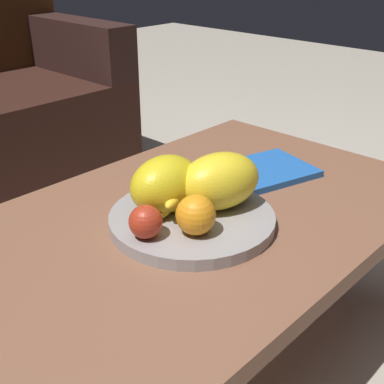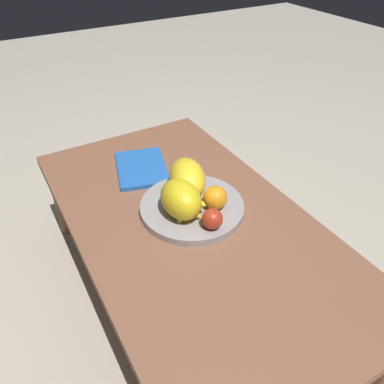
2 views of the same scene
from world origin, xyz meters
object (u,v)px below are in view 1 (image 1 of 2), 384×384
melon_smaller_beside (219,181)px  apple_front (146,222)px  magazine (261,172)px  fruit_bowl (192,219)px  orange_front (196,215)px  coffee_table (170,242)px  melon_large_front (165,184)px  banana_bunch (174,197)px

melon_smaller_beside → apple_front: melon_smaller_beside is taller
melon_smaller_beside → magazine: size_ratio=0.72×
fruit_bowl → orange_front: bearing=-131.5°
magazine → coffee_table: bearing=-160.5°
melon_large_front → apple_front: bearing=-153.3°
fruit_bowl → melon_large_front: size_ratio=2.14×
melon_smaller_beside → orange_front: size_ratio=2.32×
fruit_bowl → coffee_table: bearing=144.4°
orange_front → banana_bunch: bearing=69.4°
fruit_bowl → apple_front: 0.13m
fruit_bowl → apple_front: bearing=179.2°
fruit_bowl → orange_front: orange_front is taller
melon_large_front → apple_front: melon_large_front is taller
orange_front → magazine: 0.37m
apple_front → coffee_table: bearing=16.5°
magazine → orange_front: bearing=-147.4°
melon_smaller_beside → magazine: melon_smaller_beside is taller
melon_large_front → orange_front: (-0.03, -0.11, -0.02)m
orange_front → banana_bunch: (0.04, 0.09, -0.01)m
coffee_table → apple_front: bearing=-163.5°
coffee_table → melon_smaller_beside: 0.16m
orange_front → apple_front: 0.09m
fruit_bowl → melon_large_front: 0.09m
melon_large_front → magazine: (0.33, -0.01, -0.08)m
fruit_bowl → magazine: size_ratio=1.36×
coffee_table → magazine: size_ratio=5.08×
orange_front → coffee_table: bearing=82.0°
coffee_table → fruit_bowl: fruit_bowl is taller
melon_smaller_beside → orange_front: 0.12m
coffee_table → banana_bunch: bearing=24.8°
coffee_table → orange_front: orange_front is taller
melon_smaller_beside → magazine: 0.26m
melon_smaller_beside → banana_bunch: size_ratio=1.12×
melon_smaller_beside → fruit_bowl: bearing=163.8°
banana_bunch → orange_front: bearing=-110.6°
melon_large_front → banana_bunch: melon_large_front is taller
coffee_table → melon_large_front: size_ratio=7.97×
coffee_table → melon_large_front: (0.01, 0.03, 0.12)m
melon_large_front → melon_smaller_beside: 0.11m
melon_smaller_beside → apple_front: 0.19m
coffee_table → melon_smaller_beside: (0.10, -0.05, 0.12)m
coffee_table → banana_bunch: banana_bunch is taller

